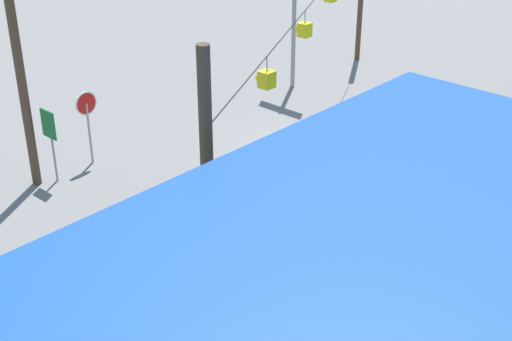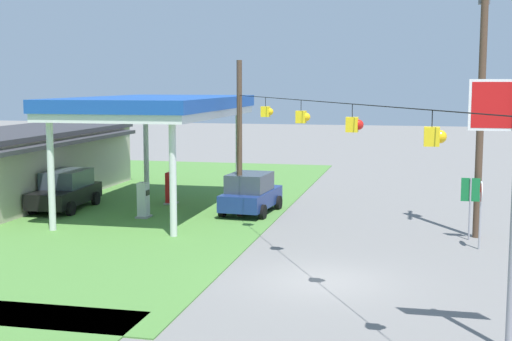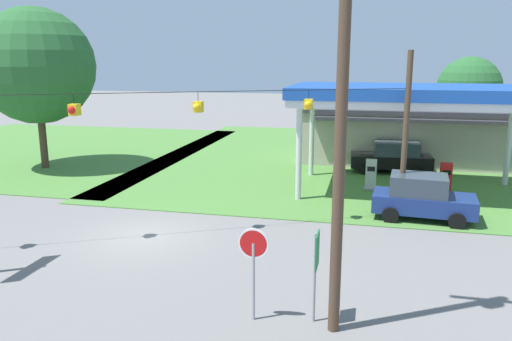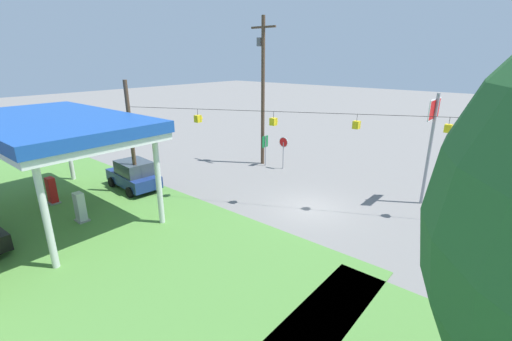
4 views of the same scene
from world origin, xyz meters
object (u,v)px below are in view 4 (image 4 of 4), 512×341
at_px(fuel_pump_near, 80,208).
at_px(route_sign, 265,145).
at_px(gas_station_canopy, 51,126).
at_px(car_at_pumps_front, 134,175).
at_px(stop_sign_roadside, 283,146).
at_px(fuel_pump_far, 52,191).
at_px(stop_sign_overhead, 432,127).
at_px(utility_pole_main, 263,86).

bearing_deg(fuel_pump_near, route_sign, -95.43).
height_order(gas_station_canopy, fuel_pump_near, gas_station_canopy).
distance_m(fuel_pump_near, car_at_pumps_front, 4.90).
height_order(fuel_pump_near, stop_sign_roadside, stop_sign_roadside).
relative_size(gas_station_canopy, fuel_pump_near, 7.32).
height_order(fuel_pump_far, stop_sign_overhead, stop_sign_overhead).
height_order(fuel_pump_near, utility_pole_main, utility_pole_main).
bearing_deg(utility_pole_main, car_at_pumps_front, 73.51).
xyz_separation_m(fuel_pump_far, utility_pole_main, (-4.42, -14.17, 5.40)).
bearing_deg(utility_pole_main, route_sign, 150.55).
distance_m(gas_station_canopy, fuel_pump_far, 4.48).
bearing_deg(fuel_pump_near, utility_pole_main, -93.14).
relative_size(fuel_pump_near, stop_sign_roadside, 0.65).
relative_size(fuel_pump_near, utility_pole_main, 0.15).
relative_size(car_at_pumps_front, utility_pole_main, 0.39).
bearing_deg(stop_sign_overhead, utility_pole_main, -1.02).
bearing_deg(route_sign, gas_station_canopy, 77.25).
bearing_deg(gas_station_canopy, utility_pole_main, -100.38).
distance_m(gas_station_canopy, stop_sign_overhead, 20.34).
bearing_deg(car_at_pumps_front, route_sign, -105.27).
xyz_separation_m(fuel_pump_near, stop_sign_overhead, (-12.98, -13.95, 3.79)).
xyz_separation_m(car_at_pumps_front, stop_sign_roadside, (-5.00, -9.71, 0.85)).
relative_size(car_at_pumps_front, route_sign, 1.79).
relative_size(fuel_pump_far, stop_sign_roadside, 0.65).
bearing_deg(stop_sign_roadside, car_at_pumps_front, -117.25).
bearing_deg(fuel_pump_far, car_at_pumps_front, -109.11).
distance_m(gas_station_canopy, fuel_pump_near, 4.48).
height_order(car_at_pumps_front, stop_sign_overhead, stop_sign_overhead).
distance_m(stop_sign_roadside, utility_pole_main, 4.84).
bearing_deg(fuel_pump_far, stop_sign_roadside, -114.81).
xyz_separation_m(fuel_pump_far, route_sign, (-4.96, -13.86, 0.94)).
relative_size(fuel_pump_near, stop_sign_overhead, 0.25).
relative_size(stop_sign_roadside, stop_sign_overhead, 0.39).
xyz_separation_m(fuel_pump_far, stop_sign_roadside, (-6.53, -14.12, 1.05)).
distance_m(fuel_pump_near, stop_sign_roadside, 14.45).
bearing_deg(stop_sign_roadside, gas_station_canopy, -108.44).
bearing_deg(gas_station_canopy, stop_sign_roadside, -108.44).
bearing_deg(stop_sign_overhead, fuel_pump_far, 40.00).
distance_m(fuel_pump_far, route_sign, 14.75).
relative_size(stop_sign_roadside, route_sign, 1.04).
bearing_deg(car_at_pumps_front, fuel_pump_far, 75.56).
relative_size(car_at_pumps_front, stop_sign_roadside, 1.71).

